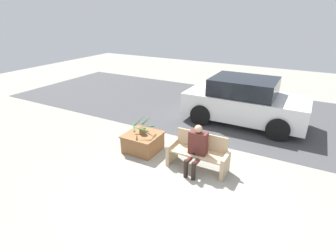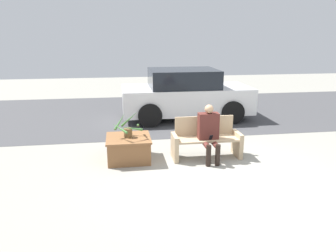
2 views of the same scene
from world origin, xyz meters
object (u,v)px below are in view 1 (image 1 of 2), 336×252
(person_seated, at_px, (196,147))
(potted_plant, at_px, (142,127))
(bench, at_px, (198,153))
(parked_car, at_px, (244,101))
(planter_box, at_px, (143,142))

(person_seated, bearing_deg, potted_plant, 172.01)
(bench, xyz_separation_m, parked_car, (0.23, 3.43, 0.37))
(bench, height_order, parked_car, parked_car)
(person_seated, xyz_separation_m, planter_box, (-1.69, 0.25, -0.38))
(person_seated, distance_m, planter_box, 1.75)
(planter_box, bearing_deg, parked_car, 60.40)
(planter_box, bearing_deg, potted_plant, -91.05)
(parked_car, bearing_deg, person_seated, -93.47)
(planter_box, bearing_deg, bench, -2.32)
(person_seated, bearing_deg, bench, 94.44)
(person_seated, bearing_deg, planter_box, 171.70)
(planter_box, distance_m, parked_car, 3.90)
(person_seated, xyz_separation_m, potted_plant, (-1.69, 0.24, 0.06))
(planter_box, xyz_separation_m, potted_plant, (-0.00, -0.01, 0.44))
(bench, bearing_deg, planter_box, 177.68)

